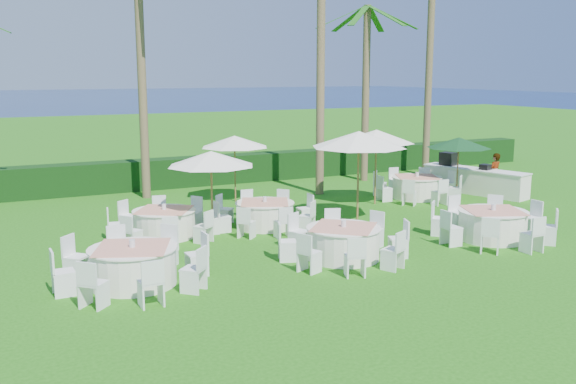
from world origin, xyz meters
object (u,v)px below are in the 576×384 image
at_px(banquet_table_f, 417,187).
at_px(banquet_table_b, 343,242).
at_px(banquet_table_d, 165,222).
at_px(umbrella_d, 376,136).
at_px(umbrella_c, 235,142).
at_px(banquet_table_a, 133,265).
at_px(banquet_table_e, 265,214).
at_px(umbrella_b, 359,139).
at_px(umbrella_green, 459,143).
at_px(buffet_table, 474,180).
at_px(staff_person, 494,174).
at_px(banquet_table_c, 492,224).
at_px(umbrella_a, 211,159).

bearing_deg(banquet_table_f, banquet_table_b, -139.23).
distance_m(banquet_table_d, banquet_table_f, 10.26).
bearing_deg(umbrella_d, umbrella_c, 148.70).
distance_m(banquet_table_a, banquet_table_e, 6.08).
bearing_deg(banquet_table_e, banquet_table_b, -83.79).
bearing_deg(umbrella_b, umbrella_c, 114.20).
relative_size(banquet_table_f, umbrella_green, 1.38).
height_order(banquet_table_a, banquet_table_e, banquet_table_a).
xyz_separation_m(banquet_table_e, buffet_table, (9.71, 1.58, 0.11)).
height_order(buffet_table, staff_person, staff_person).
height_order(banquet_table_c, umbrella_b, umbrella_b).
xyz_separation_m(banquet_table_e, umbrella_d, (5.03, 1.51, 2.04)).
xyz_separation_m(banquet_table_c, umbrella_c, (-4.58, 8.35, 1.77)).
relative_size(banquet_table_f, buffet_table, 0.76).
xyz_separation_m(banquet_table_c, umbrella_a, (-7.02, 3.94, 1.81)).
relative_size(banquet_table_d, umbrella_a, 1.26).
relative_size(banquet_table_b, umbrella_d, 1.20).
distance_m(banquet_table_b, banquet_table_f, 8.75).
bearing_deg(staff_person, umbrella_d, -15.52).
bearing_deg(banquet_table_e, umbrella_c, 81.05).
bearing_deg(umbrella_a, umbrella_b, -6.32).
relative_size(banquet_table_f, umbrella_a, 1.29).
height_order(banquet_table_c, banquet_table_e, banquet_table_c).
height_order(banquet_table_d, staff_person, staff_person).
bearing_deg(banquet_table_c, umbrella_c, 118.76).
bearing_deg(umbrella_c, umbrella_a, -118.92).
xyz_separation_m(banquet_table_c, buffet_table, (4.47, 5.75, 0.08)).
bearing_deg(umbrella_d, umbrella_a, -165.59).
distance_m(banquet_table_b, staff_person, 11.08).
xyz_separation_m(umbrella_d, umbrella_green, (3.41, -0.42, -0.35)).
distance_m(banquet_table_f, buffet_table, 2.65).
height_order(umbrella_b, umbrella_d, umbrella_b).
bearing_deg(banquet_table_d, banquet_table_a, -114.53).
distance_m(banquet_table_d, umbrella_b, 6.43).
xyz_separation_m(banquet_table_e, umbrella_b, (2.87, -0.75, 2.24)).
relative_size(banquet_table_f, umbrella_c, 1.31).
bearing_deg(umbrella_green, banquet_table_d, -175.68).
distance_m(banquet_table_a, buffet_table, 15.48).
relative_size(banquet_table_c, umbrella_b, 1.14).
bearing_deg(umbrella_green, umbrella_d, 172.92).
bearing_deg(banquet_table_c, buffet_table, 52.17).
bearing_deg(umbrella_b, banquet_table_d, 170.73).
bearing_deg(banquet_table_b, umbrella_green, 32.31).
height_order(banquet_table_b, banquet_table_e, banquet_table_b).
bearing_deg(umbrella_b, buffet_table, 18.80).
relative_size(banquet_table_b, staff_person, 2.03).
relative_size(banquet_table_c, banquet_table_e, 1.07).
bearing_deg(banquet_table_a, umbrella_c, 54.89).
relative_size(banquet_table_e, umbrella_green, 1.33).
height_order(banquet_table_b, umbrella_b, umbrella_b).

